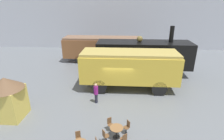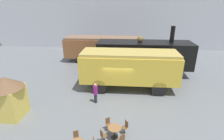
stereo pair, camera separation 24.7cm
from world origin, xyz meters
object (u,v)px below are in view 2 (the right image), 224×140
Objects in this scene: passenger_coach_wooden at (103,47)px; steam_locomotive at (144,54)px; passenger_coach_vintage at (129,66)px; cafe_table_near at (115,130)px; ticket_kiosk at (7,95)px; cafe_chair_0 at (108,123)px; visitor_person at (95,92)px.

passenger_coach_wooden is 6.56m from steam_locomotive.
cafe_table_near is (-0.87, -6.59, -1.60)m from passenger_coach_vintage.
steam_locomotive is at bearing 65.73° from passenger_coach_vintage.
cafe_table_near is at bearing -103.85° from steam_locomotive.
passenger_coach_wooden is 3.36× the size of ticket_kiosk.
steam_locomotive is at bearing -39.85° from passenger_coach_wooden.
cafe_table_near is (-2.54, -10.28, -1.69)m from steam_locomotive.
passenger_coach_wooden reaches higher than cafe_chair_0.
passenger_coach_vintage reaches higher than visitor_person.
ticket_kiosk reaches higher than cafe_chair_0.
steam_locomotive is 3.34× the size of ticket_kiosk.
steam_locomotive is at bearing 128.69° from cafe_chair_0.
cafe_chair_0 is 0.52× the size of visitor_person.
ticket_kiosk is (-7.39, 1.57, 1.12)m from cafe_table_near.
steam_locomotive is 11.52× the size of cafe_chair_0.
passenger_coach_wooden is 1.01× the size of steam_locomotive.
steam_locomotive is 7.90m from visitor_person.
steam_locomotive reaches higher than visitor_person.
cafe_chair_0 is at bearing -67.13° from visitor_person.
visitor_person is at bearing 21.58° from ticket_kiosk.
passenger_coach_vintage is 9.68m from ticket_kiosk.
visitor_person is (0.73, -10.69, -1.02)m from passenger_coach_wooden.
visitor_person is 6.10m from ticket_kiosk.
ticket_kiosk is at bearing -158.42° from visitor_person.
steam_locomotive is 10.24m from cafe_chair_0.
passenger_coach_vintage is at bearing 31.31° from ticket_kiosk.
passenger_coach_vintage is at bearing 133.45° from cafe_chair_0.
steam_locomotive reaches higher than cafe_chair_0.
passenger_coach_vintage is 9.86× the size of cafe_chair_0.
ticket_kiosk is at bearing 168.03° from cafe_table_near.
visitor_person is (-2.63, -2.80, -1.24)m from passenger_coach_vintage.
passenger_coach_vintage reaches higher than cafe_table_near.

